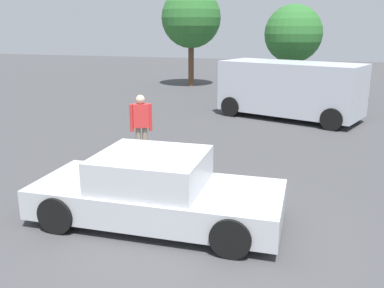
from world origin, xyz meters
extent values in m
plane|color=#424244|center=(0.00, 0.00, 0.00)|extent=(80.00, 80.00, 0.00)
cube|color=#B7BABF|center=(-0.37, 0.23, 0.42)|extent=(4.42, 1.98, 0.52)
cube|color=#B7BABF|center=(-0.47, 0.23, 0.96)|extent=(1.89, 1.73, 0.56)
cube|color=slate|center=(0.40, 0.26, 0.96)|extent=(0.12, 1.54, 0.47)
cube|color=slate|center=(-1.33, 0.20, 0.96)|extent=(0.12, 1.54, 0.47)
cylinder|color=black|center=(1.07, 1.14, 0.32)|extent=(0.65, 0.24, 0.64)
cylinder|color=black|center=(1.14, -0.56, 0.32)|extent=(0.65, 0.24, 0.64)
cylinder|color=black|center=(-1.87, 1.03, 0.32)|extent=(0.65, 0.24, 0.64)
cylinder|color=black|center=(-1.81, -0.68, 0.32)|extent=(0.65, 0.24, 0.64)
ellipsoid|color=white|center=(-2.42, 2.11, 0.24)|extent=(0.36, 0.44, 0.27)
sphere|color=white|center=(-2.36, 2.36, 0.31)|extent=(0.22, 0.22, 0.22)
sphere|color=white|center=(-2.34, 2.43, 0.30)|extent=(0.10, 0.10, 0.10)
cylinder|color=white|center=(-2.46, 2.25, 0.06)|extent=(0.06, 0.06, 0.12)
cylinder|color=white|center=(-2.32, 2.21, 0.06)|extent=(0.06, 0.06, 0.12)
cylinder|color=white|center=(-2.52, 2.01, 0.06)|extent=(0.06, 0.06, 0.12)
cylinder|color=white|center=(-2.38, 1.98, 0.06)|extent=(0.06, 0.06, 0.12)
sphere|color=white|center=(-2.48, 1.89, 0.28)|extent=(0.12, 0.12, 0.12)
cube|color=#B2B7C1|center=(1.03, 9.98, 1.16)|extent=(5.54, 3.61, 1.89)
cube|color=slate|center=(-1.37, 10.79, 1.58)|extent=(0.61, 1.69, 0.75)
cylinder|color=black|center=(-1.16, 9.67, 0.38)|extent=(0.80, 0.48, 0.76)
cylinder|color=black|center=(-0.53, 11.54, 0.38)|extent=(0.80, 0.48, 0.76)
cylinder|color=black|center=(2.58, 8.41, 0.38)|extent=(0.80, 0.48, 0.76)
cylinder|color=black|center=(3.21, 10.28, 0.38)|extent=(0.80, 0.48, 0.76)
cylinder|color=gray|center=(-2.09, 3.58, 0.43)|extent=(0.13, 0.13, 0.86)
cylinder|color=gray|center=(-2.24, 3.50, 0.43)|extent=(0.13, 0.13, 0.86)
cube|color=red|center=(-2.17, 3.54, 1.16)|extent=(0.47, 0.40, 0.61)
cylinder|color=red|center=(-1.96, 3.66, 1.11)|extent=(0.09, 0.09, 0.71)
cylinder|color=red|center=(-2.38, 3.43, 1.11)|extent=(0.09, 0.09, 0.71)
sphere|color=beige|center=(-2.17, 3.54, 1.58)|extent=(0.23, 0.23, 0.23)
cylinder|color=brown|center=(-5.35, 17.63, 1.30)|extent=(0.33, 0.33, 2.60)
sphere|color=#2D6B2D|center=(-5.35, 17.63, 3.87)|extent=(3.39, 3.39, 3.39)
cylinder|color=brown|center=(0.66, 14.29, 1.04)|extent=(0.37, 0.37, 2.07)
sphere|color=#2D6B2D|center=(0.66, 14.29, 3.06)|extent=(2.64, 2.64, 2.64)
camera|label=1|loc=(2.32, -6.16, 3.34)|focal=39.42mm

